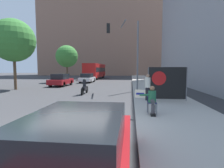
# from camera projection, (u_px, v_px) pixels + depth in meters

# --- Properties ---
(ground_plane) EXTENTS (160.00, 160.00, 0.00)m
(ground_plane) POSITION_uv_depth(u_px,v_px,m) (74.00, 127.00, 6.40)
(ground_plane) COLOR #38383A
(sidewalk_curb) EXTENTS (3.84, 90.00, 0.15)m
(sidewalk_curb) POSITION_uv_depth(u_px,v_px,m) (149.00, 86.00, 20.79)
(sidewalk_curb) COLOR #B7B2A8
(sidewalk_curb) RESTS_ON ground_plane
(building_backdrop_far) EXTENTS (52.00, 12.00, 38.84)m
(building_backdrop_far) POSITION_uv_depth(u_px,v_px,m) (119.00, 17.00, 57.88)
(building_backdrop_far) COLOR #936B56
(building_backdrop_far) RESTS_ON ground_plane
(seated_protester) EXTENTS (0.96, 0.77, 1.24)m
(seated_protester) POSITION_uv_depth(u_px,v_px,m) (152.00, 99.00, 7.69)
(seated_protester) COLOR #474C56
(seated_protester) RESTS_ON sidewalk_curb
(jogger_on_sidewalk) EXTENTS (0.34, 0.34, 1.66)m
(jogger_on_sidewalk) POSITION_uv_depth(u_px,v_px,m) (148.00, 87.00, 11.02)
(jogger_on_sidewalk) COLOR black
(jogger_on_sidewalk) RESTS_ON sidewalk_curb
(pedestrian_behind) EXTENTS (0.34, 0.34, 1.64)m
(pedestrian_behind) POSITION_uv_depth(u_px,v_px,m) (158.00, 85.00, 12.56)
(pedestrian_behind) COLOR #424247
(pedestrian_behind) RESTS_ON sidewalk_curb
(protest_banner) EXTENTS (2.39, 0.06, 2.09)m
(protest_banner) POSITION_uv_depth(u_px,v_px,m) (167.00, 83.00, 10.89)
(protest_banner) COLOR slate
(protest_banner) RESTS_ON sidewalk_curb
(traffic_light_pole) EXTENTS (2.99, 2.76, 6.44)m
(traffic_light_pole) POSITION_uv_depth(u_px,v_px,m) (127.00, 44.00, 16.35)
(traffic_light_pole) COLOR slate
(traffic_light_pole) RESTS_ON sidewalk_curb
(parked_car_curbside) EXTENTS (1.79, 4.23, 1.39)m
(parked_car_curbside) POSITION_uv_depth(u_px,v_px,m) (78.00, 151.00, 3.05)
(parked_car_curbside) COLOR maroon
(parked_car_curbside) RESTS_ON ground_plane
(car_on_road_nearest) EXTENTS (1.84, 4.11, 1.52)m
(car_on_road_nearest) POSITION_uv_depth(u_px,v_px,m) (61.00, 80.00, 21.66)
(car_on_road_nearest) COLOR maroon
(car_on_road_nearest) RESTS_ON ground_plane
(car_on_road_midblock) EXTENTS (1.76, 4.21, 1.43)m
(car_on_road_midblock) POSITION_uv_depth(u_px,v_px,m) (87.00, 78.00, 27.08)
(car_on_road_midblock) COLOR silver
(car_on_road_midblock) RESTS_ON ground_plane
(city_bus_on_road) EXTENTS (2.53, 11.67, 3.14)m
(city_bus_on_road) POSITION_uv_depth(u_px,v_px,m) (95.00, 70.00, 37.10)
(city_bus_on_road) COLOR red
(city_bus_on_road) RESTS_ON ground_plane
(motorcycle_on_road) EXTENTS (0.28, 2.03, 1.30)m
(motorcycle_on_road) POSITION_uv_depth(u_px,v_px,m) (85.00, 87.00, 14.81)
(motorcycle_on_road) COLOR black
(motorcycle_on_road) RESTS_ON ground_plane
(street_tree_near_curb) EXTENTS (4.27, 4.27, 7.11)m
(street_tree_near_curb) POSITION_uv_depth(u_px,v_px,m) (13.00, 41.00, 17.57)
(street_tree_near_curb) COLOR brown
(street_tree_near_curb) RESTS_ON ground_plane
(street_tree_midblock) EXTENTS (3.48, 3.48, 5.84)m
(street_tree_midblock) POSITION_uv_depth(u_px,v_px,m) (67.00, 56.00, 27.69)
(street_tree_midblock) COLOR brown
(street_tree_midblock) RESTS_ON ground_plane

